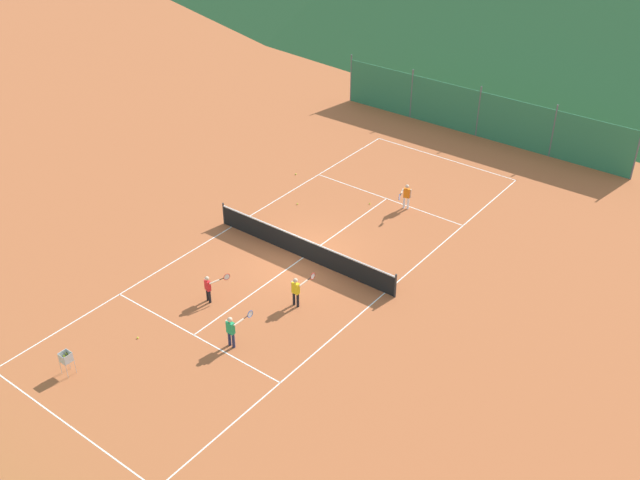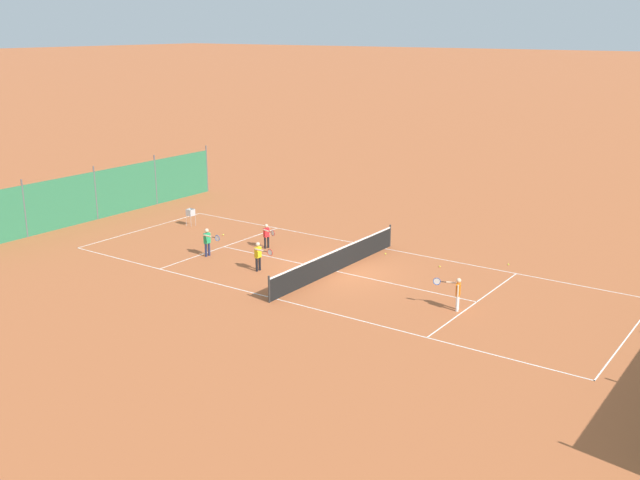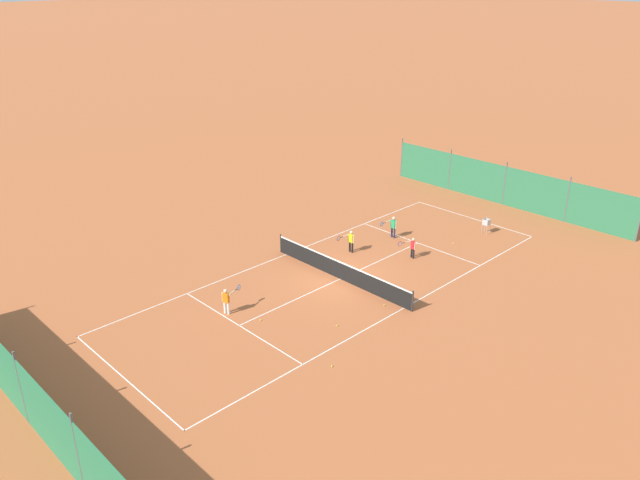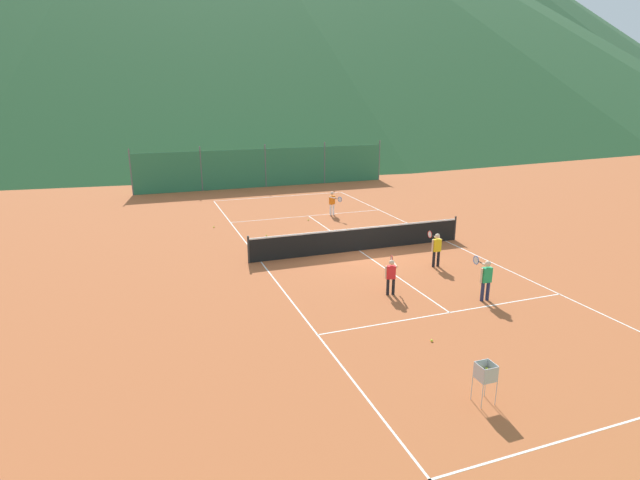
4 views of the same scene
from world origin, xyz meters
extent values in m
plane|color=#B25B33|center=(0.00, 0.00, 0.00)|extent=(600.00, 600.00, 0.00)
cube|color=white|center=(0.00, 11.90, 0.00)|extent=(8.25, 0.05, 0.01)
cube|color=white|center=(0.00, -11.90, 0.00)|extent=(8.25, 0.05, 0.01)
cube|color=white|center=(-4.10, 0.00, 0.00)|extent=(0.05, 23.85, 0.01)
cube|color=white|center=(4.10, 0.00, 0.00)|extent=(0.05, 23.85, 0.01)
cube|color=white|center=(0.00, 6.40, 0.00)|extent=(8.20, 0.05, 0.01)
cube|color=white|center=(0.00, -6.40, 0.00)|extent=(8.20, 0.05, 0.01)
cube|color=white|center=(0.00, 0.00, 0.00)|extent=(0.05, 12.80, 0.01)
cylinder|color=#2D2D2D|center=(-4.55, 0.00, 0.53)|extent=(0.08, 0.08, 1.06)
cylinder|color=#2D2D2D|center=(4.55, 0.00, 0.53)|extent=(0.08, 0.08, 1.06)
cube|color=black|center=(0.00, 0.00, 0.46)|extent=(9.10, 0.02, 0.91)
cube|color=white|center=(0.00, 0.00, 0.93)|extent=(9.10, 0.04, 0.06)
cube|color=#2D754C|center=(0.00, 15.50, 1.30)|extent=(17.20, 0.04, 2.60)
cylinder|color=#59595E|center=(-8.60, 15.50, 1.45)|extent=(0.08, 0.08, 2.90)
cylinder|color=#59595E|center=(-4.30, 15.50, 1.45)|extent=(0.08, 0.08, 2.90)
cylinder|color=#59595E|center=(0.00, 15.50, 1.45)|extent=(0.08, 0.08, 2.90)
cylinder|color=#59595E|center=(4.30, 15.50, 1.45)|extent=(0.08, 0.08, 2.90)
cylinder|color=#59595E|center=(8.60, 15.50, 1.45)|extent=(0.08, 0.08, 2.90)
cylinder|color=black|center=(-1.08, -4.57, 0.27)|extent=(0.10, 0.10, 0.55)
cylinder|color=black|center=(-0.91, -4.62, 0.27)|extent=(0.10, 0.10, 0.55)
cube|color=red|center=(-0.99, -4.60, 0.76)|extent=(0.30, 0.22, 0.42)
sphere|color=beige|center=(-0.99, -4.60, 1.08)|extent=(0.17, 0.17, 0.17)
cylinder|color=beige|center=(-1.15, -4.55, 0.76)|extent=(0.06, 0.06, 0.42)
cylinder|color=beige|center=(-0.77, -4.44, 0.93)|extent=(0.18, 0.42, 0.06)
cylinder|color=black|center=(-0.69, -4.14, 0.93)|extent=(0.08, 0.19, 0.03)
torus|color=red|center=(-0.62, -3.91, 0.93)|extent=(0.10, 0.28, 0.28)
cylinder|color=silver|center=(-0.62, -3.91, 0.93)|extent=(0.07, 0.24, 0.25)
cylinder|color=#23284C|center=(1.42, -6.00, 0.30)|extent=(0.11, 0.11, 0.61)
cylinder|color=#23284C|center=(1.62, -6.00, 0.30)|extent=(0.11, 0.11, 0.61)
cube|color=#239E5B|center=(1.52, -6.00, 0.84)|extent=(0.30, 0.17, 0.47)
sphere|color=beige|center=(1.52, -6.00, 1.20)|extent=(0.19, 0.19, 0.19)
cylinder|color=beige|center=(1.34, -6.00, 0.84)|extent=(0.07, 0.07, 0.47)
cylinder|color=beige|center=(1.71, -5.77, 1.03)|extent=(0.08, 0.47, 0.07)
cylinder|color=black|center=(1.72, -5.43, 1.03)|extent=(0.03, 0.22, 0.03)
torus|color=#1E4CB2|center=(1.73, -5.18, 1.03)|extent=(0.03, 0.28, 0.28)
cylinder|color=silver|center=(1.73, -5.18, 1.03)|extent=(0.01, 0.25, 0.25)
cylinder|color=black|center=(1.75, -2.77, 0.30)|extent=(0.11, 0.11, 0.59)
cylinder|color=black|center=(1.94, -2.77, 0.30)|extent=(0.11, 0.11, 0.59)
cube|color=yellow|center=(1.84, -2.77, 0.83)|extent=(0.29, 0.17, 0.46)
sphere|color=beige|center=(1.84, -2.77, 1.18)|extent=(0.18, 0.18, 0.18)
cylinder|color=beige|center=(1.66, -2.76, 0.83)|extent=(0.07, 0.07, 0.46)
cylinder|color=beige|center=(2.03, -2.54, 1.01)|extent=(0.07, 0.46, 0.07)
cylinder|color=black|center=(2.03, -2.20, 1.01)|extent=(0.03, 0.21, 0.03)
torus|color=red|center=(2.04, -1.96, 1.01)|extent=(0.03, 0.28, 0.28)
cylinder|color=silver|center=(2.04, -1.96, 1.01)|extent=(0.01, 0.25, 0.25)
cylinder|color=white|center=(1.31, 6.19, 0.29)|extent=(0.10, 0.10, 0.59)
cylinder|color=white|center=(1.13, 6.13, 0.29)|extent=(0.10, 0.10, 0.59)
cube|color=orange|center=(1.22, 6.16, 0.81)|extent=(0.32, 0.25, 0.45)
sphere|color=beige|center=(1.22, 6.16, 1.16)|extent=(0.18, 0.18, 0.18)
cylinder|color=beige|center=(1.39, 6.22, 0.81)|extent=(0.07, 0.07, 0.45)
cylinder|color=beige|center=(1.13, 5.88, 0.99)|extent=(0.22, 0.45, 0.07)
cylinder|color=black|center=(1.24, 5.57, 0.99)|extent=(0.10, 0.21, 0.03)
torus|color=#1E4CB2|center=(1.33, 5.34, 0.99)|extent=(0.12, 0.27, 0.28)
cylinder|color=silver|center=(1.33, 5.34, 0.99)|extent=(0.09, 0.24, 0.25)
sphere|color=#CCE033|center=(-5.02, 5.69, 0.03)|extent=(0.07, 0.07, 0.07)
sphere|color=#CCE033|center=(-3.03, 3.36, 0.03)|extent=(0.07, 0.07, 0.07)
sphere|color=#CCE033|center=(-0.34, 5.46, 0.03)|extent=(0.07, 0.07, 0.07)
sphere|color=#CCE033|center=(-3.31, 0.49, 0.03)|extent=(0.07, 0.07, 0.07)
sphere|color=#CCE033|center=(-1.47, -7.76, 0.03)|extent=(0.07, 0.07, 0.07)
cylinder|color=#B7B7BC|center=(-2.07, -10.57, 0.28)|extent=(0.02, 0.02, 0.55)
cylinder|color=#B7B7BC|center=(-1.73, -10.57, 0.28)|extent=(0.02, 0.02, 0.55)
cylinder|color=#B7B7BC|center=(-2.07, -10.23, 0.28)|extent=(0.02, 0.02, 0.55)
cylinder|color=#B7B7BC|center=(-1.73, -10.23, 0.28)|extent=(0.02, 0.02, 0.55)
cube|color=#B7B7BC|center=(-1.90, -10.40, 0.56)|extent=(0.34, 0.34, 0.02)
cube|color=#B7B7BC|center=(-1.90, -10.57, 0.72)|extent=(0.34, 0.02, 0.34)
cube|color=#B7B7BC|center=(-1.90, -10.23, 0.72)|extent=(0.34, 0.02, 0.34)
cube|color=#B7B7BC|center=(-2.07, -10.40, 0.72)|extent=(0.02, 0.34, 0.34)
cube|color=#B7B7BC|center=(-1.73, -10.40, 0.72)|extent=(0.02, 0.34, 0.34)
sphere|color=#CCE033|center=(-1.93, -10.42, 0.60)|extent=(0.07, 0.07, 0.07)
sphere|color=#CCE033|center=(-1.81, -10.28, 0.60)|extent=(0.07, 0.07, 0.07)
sphere|color=#CCE033|center=(-2.00, -10.33, 0.60)|extent=(0.07, 0.07, 0.07)
sphere|color=#CCE033|center=(-2.01, -10.42, 0.60)|extent=(0.07, 0.07, 0.07)
sphere|color=#CCE033|center=(-1.90, -10.36, 0.60)|extent=(0.07, 0.07, 0.07)
sphere|color=#CCE033|center=(-1.87, -10.27, 0.60)|extent=(0.07, 0.07, 0.07)
sphere|color=#CCE033|center=(-1.97, -10.27, 0.66)|extent=(0.07, 0.07, 0.07)
sphere|color=#CCE033|center=(-1.82, -10.46, 0.66)|extent=(0.07, 0.07, 0.07)
sphere|color=#CCE033|center=(-1.78, -10.35, 0.66)|extent=(0.07, 0.07, 0.07)
sphere|color=#CCE033|center=(-1.92, -10.28, 0.66)|extent=(0.07, 0.07, 0.07)
sphere|color=#CCE033|center=(-1.99, -10.38, 0.66)|extent=(0.07, 0.07, 0.07)
sphere|color=#CCE033|center=(-1.81, -10.39, 0.66)|extent=(0.07, 0.07, 0.07)
sphere|color=#CCE033|center=(-1.85, -10.50, 0.71)|extent=(0.07, 0.07, 0.07)
sphere|color=#CCE033|center=(-2.01, -10.39, 0.71)|extent=(0.07, 0.07, 0.07)
sphere|color=#CCE033|center=(-2.04, -10.27, 0.71)|extent=(0.07, 0.07, 0.07)
sphere|color=#CCE033|center=(-1.84, -10.52, 0.71)|extent=(0.07, 0.07, 0.07)
sphere|color=#CCE033|center=(-1.83, -10.50, 0.71)|extent=(0.07, 0.07, 0.07)
sphere|color=#CCE033|center=(-1.81, -10.31, 0.71)|extent=(0.07, 0.07, 0.07)
camera|label=1|loc=(16.46, -20.35, 17.44)|focal=42.00mm
camera|label=2|loc=(25.14, 16.74, 10.08)|focal=42.00mm
camera|label=3|loc=(-19.32, 20.33, 14.42)|focal=35.00mm
camera|label=4|loc=(-8.13, -17.66, 6.13)|focal=28.00mm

